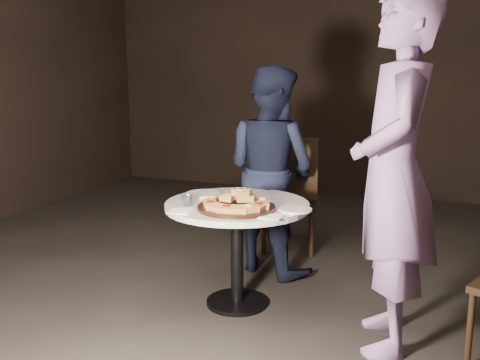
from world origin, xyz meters
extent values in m
plane|color=black|center=(0.00, 0.00, 0.00)|extent=(7.00, 7.00, 0.00)
cylinder|color=black|center=(-0.06, 0.10, 0.01)|extent=(0.43, 0.43, 0.03)
cylinder|color=black|center=(-0.06, 0.10, 0.33)|extent=(0.09, 0.09, 0.60)
cylinder|color=silver|center=(-0.06, 0.10, 0.64)|extent=(0.97, 0.97, 0.04)
cylinder|color=black|center=(-0.01, -0.05, 0.67)|extent=(0.46, 0.46, 0.02)
cube|color=#A77940|center=(0.14, -0.09, 0.69)|extent=(0.09, 0.11, 0.04)
cylinder|color=#B50E13|center=(0.14, -0.09, 0.71)|extent=(0.05, 0.05, 0.01)
cube|color=#A77940|center=(0.15, -0.03, 0.69)|extent=(0.10, 0.11, 0.04)
cube|color=#A77940|center=(0.13, 0.03, 0.69)|extent=(0.11, 0.12, 0.04)
cylinder|color=beige|center=(0.13, 0.03, 0.71)|extent=(0.06, 0.06, 0.01)
cube|color=#A77940|center=(0.08, 0.08, 0.69)|extent=(0.12, 0.12, 0.04)
cube|color=#A77940|center=(0.02, 0.10, 0.69)|extent=(0.11, 0.10, 0.04)
cylinder|color=#B50E13|center=(0.02, 0.10, 0.71)|extent=(0.05, 0.05, 0.01)
cube|color=#A77940|center=(-0.04, 0.10, 0.69)|extent=(0.11, 0.10, 0.04)
cube|color=#A77940|center=(-0.10, 0.08, 0.69)|extent=(0.12, 0.11, 0.04)
cylinder|color=#B50E13|center=(-0.10, 0.08, 0.71)|extent=(0.06, 0.06, 0.01)
cube|color=#A77940|center=(-0.14, 0.03, 0.69)|extent=(0.10, 0.12, 0.04)
cube|color=#A77940|center=(-0.16, -0.03, 0.69)|extent=(0.08, 0.10, 0.04)
cylinder|color=beige|center=(-0.16, -0.03, 0.71)|extent=(0.05, 0.05, 0.01)
cube|color=#A77940|center=(-0.15, -0.10, 0.69)|extent=(0.11, 0.12, 0.04)
cube|color=#A77940|center=(-0.12, -0.15, 0.69)|extent=(0.11, 0.12, 0.04)
cylinder|color=#B50E13|center=(-0.12, -0.15, 0.71)|extent=(0.06, 0.06, 0.01)
cube|color=#A77940|center=(-0.07, -0.19, 0.69)|extent=(0.12, 0.11, 0.04)
cube|color=#A77940|center=(-0.01, -0.20, 0.69)|extent=(0.10, 0.08, 0.04)
cylinder|color=#B50E13|center=(-0.01, -0.20, 0.71)|extent=(0.05, 0.05, 0.01)
cube|color=#A77940|center=(0.06, -0.19, 0.69)|extent=(0.11, 0.10, 0.04)
cube|color=#A77940|center=(0.11, -0.15, 0.69)|extent=(0.12, 0.12, 0.04)
cylinder|color=beige|center=(0.11, -0.15, 0.71)|extent=(0.06, 0.06, 0.01)
cube|color=#A77940|center=(0.04, -0.04, 0.72)|extent=(0.12, 0.11, 0.04)
cylinder|color=#2D6B1E|center=(0.04, -0.04, 0.74)|extent=(0.06, 0.06, 0.01)
cube|color=#A77940|center=(-0.01, 0.00, 0.72)|extent=(0.10, 0.09, 0.04)
cylinder|color=beige|center=(-0.01, 0.00, 0.74)|extent=(0.05, 0.05, 0.01)
cube|color=#A77940|center=(-0.06, -0.05, 0.72)|extent=(0.07, 0.10, 0.04)
cylinder|color=orange|center=(-0.06, -0.05, 0.74)|extent=(0.05, 0.05, 0.01)
cube|color=#A77940|center=(0.02, -0.04, 0.76)|extent=(0.10, 0.08, 0.04)
cylinder|color=beige|center=(0.02, -0.04, 0.78)|extent=(0.05, 0.05, 0.01)
cube|color=#A77940|center=(0.02, -0.05, 0.76)|extent=(0.12, 0.12, 0.04)
cylinder|color=beige|center=(0.02, -0.05, 0.78)|extent=(0.06, 0.06, 0.01)
cylinder|color=white|center=(-0.34, 0.22, 0.66)|extent=(0.28, 0.28, 0.01)
cylinder|color=white|center=(0.32, 0.05, 0.66)|extent=(0.23, 0.23, 0.01)
imported|color=silver|center=(-0.31, -0.07, 0.69)|extent=(0.08, 0.08, 0.07)
cube|color=white|center=(-0.28, -0.21, 0.66)|extent=(0.14, 0.14, 0.01)
cube|color=white|center=(0.23, -0.14, 0.66)|extent=(0.12, 0.12, 0.01)
cube|color=black|center=(-0.07, 1.27, 0.47)|extent=(0.54, 0.54, 0.04)
cube|color=black|center=(-0.02, 1.06, 0.71)|extent=(0.44, 0.15, 0.47)
cylinder|color=black|center=(0.06, 1.50, 0.24)|extent=(0.05, 0.05, 0.47)
cylinder|color=black|center=(-0.30, 1.41, 0.24)|extent=(0.05, 0.05, 0.47)
cylinder|color=black|center=(0.16, 1.13, 0.24)|extent=(0.05, 0.05, 0.47)
cylinder|color=black|center=(-0.21, 1.04, 0.24)|extent=(0.05, 0.05, 0.47)
cylinder|color=black|center=(1.27, -0.16, 0.20)|extent=(0.04, 0.04, 0.40)
imported|color=black|center=(-0.07, 0.78, 0.74)|extent=(0.88, 0.79, 1.48)
imported|color=#8268A5|center=(0.86, -0.07, 0.93)|extent=(0.57, 0.75, 1.85)
camera|label=1|loc=(1.09, -2.82, 1.43)|focal=40.00mm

